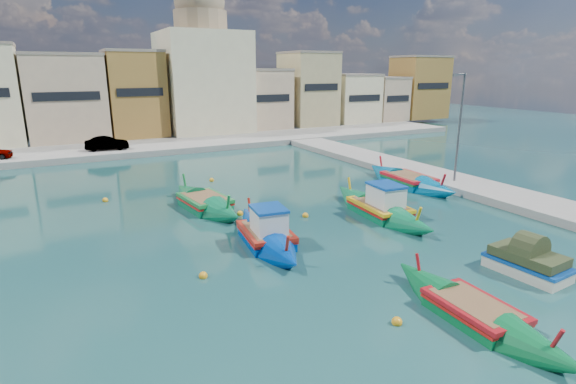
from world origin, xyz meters
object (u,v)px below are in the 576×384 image
object	(u,v)px
luzzu_blue_cabin	(266,236)
luzzu_green	(205,204)
church_block	(203,67)
quay_street_lamp	(459,127)
luzzu_turquoise_cabin	(380,209)
luzzu_blue_south	(474,313)
luzzu_cyan_mid	(408,182)
tender_near	(527,263)

from	to	relation	value
luzzu_blue_cabin	luzzu_green	bearing A→B (deg)	97.49
church_block	quay_street_lamp	size ratio (longest dim) A/B	2.39
luzzu_turquoise_cabin	luzzu_blue_cabin	size ratio (longest dim) A/B	1.13
luzzu_green	luzzu_blue_south	xyz separation A→B (m)	(4.16, -16.50, -0.05)
luzzu_blue_cabin	luzzu_cyan_mid	bearing A→B (deg)	20.80
luzzu_blue_south	tender_near	world-z (taller)	luzzu_blue_south
luzzu_blue_south	luzzu_cyan_mid	bearing A→B (deg)	54.33
quay_street_lamp	luzzu_blue_cabin	world-z (taller)	quay_street_lamp
luzzu_blue_cabin	luzzu_green	xyz separation A→B (m)	(-0.90, 6.87, -0.07)
luzzu_turquoise_cabin	tender_near	xyz separation A→B (m)	(0.42, -8.99, 0.11)
luzzu_blue_cabin	luzzu_cyan_mid	xyz separation A→B (m)	(13.97, 5.31, -0.07)
church_block	luzzu_green	size ratio (longest dim) A/B	2.16
quay_street_lamp	luzzu_turquoise_cabin	world-z (taller)	quay_street_lamp
luzzu_cyan_mid	luzzu_green	world-z (taller)	luzzu_cyan_mid
church_block	luzzu_turquoise_cabin	world-z (taller)	church_block
luzzu_turquoise_cabin	luzzu_cyan_mid	size ratio (longest dim) A/B	1.01
luzzu_blue_south	tender_near	distance (m)	5.05
luzzu_cyan_mid	luzzu_blue_south	world-z (taller)	luzzu_cyan_mid
luzzu_blue_south	tender_near	xyz separation A→B (m)	(4.83, 1.44, 0.24)
luzzu_turquoise_cabin	luzzu_blue_south	bearing A→B (deg)	-112.96
quay_street_lamp	luzzu_turquoise_cabin	xyz separation A→B (m)	(-8.74, -2.54, -3.96)
quay_street_lamp	luzzu_blue_cabin	xyz separation A→B (m)	(-16.42, -3.35, -3.97)
luzzu_green	tender_near	distance (m)	17.54
luzzu_cyan_mid	luzzu_blue_south	xyz separation A→B (m)	(-10.72, -14.93, -0.06)
quay_street_lamp	luzzu_blue_cabin	distance (m)	17.22
quay_street_lamp	luzzu_green	xyz separation A→B (m)	(-17.32, 3.52, -4.04)
quay_street_lamp	luzzu_blue_cabin	bearing A→B (deg)	-168.47
church_block	luzzu_cyan_mid	world-z (taller)	church_block
luzzu_blue_cabin	tender_near	world-z (taller)	luzzu_blue_cabin
luzzu_green	luzzu_blue_south	distance (m)	17.01
quay_street_lamp	luzzu_turquoise_cabin	distance (m)	9.93
luzzu_blue_cabin	luzzu_cyan_mid	world-z (taller)	luzzu_blue_cabin
luzzu_blue_cabin	luzzu_blue_south	bearing A→B (deg)	-71.31
church_block	luzzu_blue_south	size ratio (longest dim) A/B	2.38
luzzu_cyan_mid	luzzu_blue_cabin	bearing A→B (deg)	-159.20
luzzu_turquoise_cabin	church_block	bearing A→B (deg)	87.97
church_block	luzzu_blue_cabin	bearing A→B (deg)	-103.51
church_block	luzzu_blue_south	xyz separation A→B (m)	(-5.72, -46.97, -8.17)
luzzu_turquoise_cabin	luzzu_blue_cabin	bearing A→B (deg)	-174.01
quay_street_lamp	luzzu_blue_south	xyz separation A→B (m)	(-13.16, -12.97, -4.10)
church_block	luzzu_turquoise_cabin	bearing A→B (deg)	-92.03
luzzu_green	tender_near	world-z (taller)	luzzu_green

